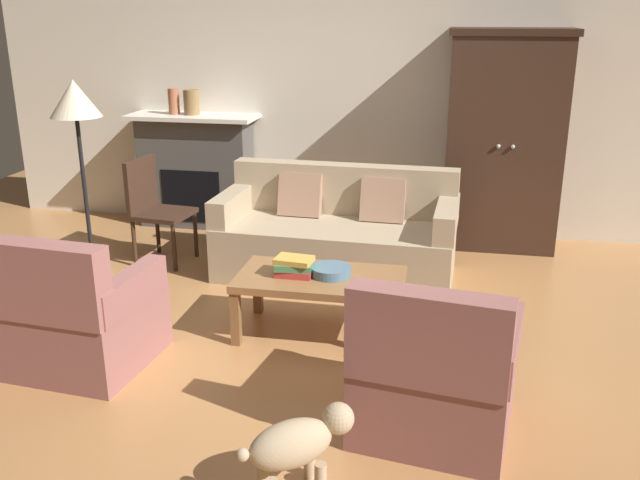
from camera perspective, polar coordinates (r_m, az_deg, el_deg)
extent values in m
plane|color=#B27A47|center=(4.68, -1.99, -7.98)|extent=(9.60, 9.60, 0.00)
cube|color=silver|center=(6.73, 2.88, 12.65)|extent=(7.20, 0.10, 2.80)
cube|color=#4C4947|center=(7.02, -10.21, 5.51)|extent=(1.10, 0.36, 1.08)
cube|color=black|center=(6.91, -10.66, 3.56)|extent=(0.60, 0.01, 0.52)
cube|color=white|center=(6.90, -10.54, 10.01)|extent=(1.26, 0.48, 0.04)
cube|color=#382319|center=(6.41, 14.95, 7.61)|extent=(1.00, 0.52, 1.88)
cube|color=#2F1E15|center=(6.31, 15.71, 16.29)|extent=(1.06, 0.55, 0.06)
sphere|color=#ADAFB5|center=(6.13, 14.56, 7.53)|extent=(0.04, 0.04, 0.04)
sphere|color=#ADAFB5|center=(6.14, 15.69, 7.45)|extent=(0.04, 0.04, 0.04)
cube|color=tan|center=(5.64, 1.31, -0.81)|extent=(1.93, 0.91, 0.44)
cube|color=tan|center=(5.83, 2.04, 4.26)|extent=(1.91, 0.26, 0.42)
cube|color=tan|center=(5.78, -7.25, 2.95)|extent=(0.19, 0.80, 0.22)
cube|color=tan|center=(5.43, 10.45, 1.78)|extent=(0.19, 0.80, 0.22)
cube|color=#9E755B|center=(5.79, -1.65, 3.74)|extent=(0.37, 0.20, 0.37)
cube|color=#9E755B|center=(5.65, 5.24, 3.31)|extent=(0.37, 0.20, 0.37)
cube|color=olive|center=(4.55, 0.04, -3.28)|extent=(1.10, 0.60, 0.05)
cube|color=brown|center=(4.53, -6.99, -6.46)|extent=(0.06, 0.06, 0.37)
cube|color=brown|center=(4.34, 6.05, -7.57)|extent=(0.06, 0.06, 0.37)
cube|color=brown|center=(4.98, -5.17, -4.00)|extent=(0.06, 0.06, 0.37)
cube|color=brown|center=(4.81, 6.63, -4.89)|extent=(0.06, 0.06, 0.37)
cylinder|color=slate|center=(4.54, 0.91, -2.58)|extent=(0.27, 0.27, 0.06)
cube|color=#B73833|center=(4.55, -2.11, -2.66)|extent=(0.24, 0.17, 0.05)
cube|color=#427A4C|center=(4.53, -2.15, -2.13)|extent=(0.25, 0.19, 0.04)
cube|color=gold|center=(4.52, -2.17, -1.67)|extent=(0.26, 0.20, 0.04)
cylinder|color=#A86042|center=(6.95, -12.02, 11.17)|extent=(0.11, 0.11, 0.25)
cylinder|color=olive|center=(6.88, -10.61, 11.16)|extent=(0.15, 0.15, 0.24)
cube|color=#935B56|center=(4.51, -18.81, -7.10)|extent=(0.83, 0.83, 0.42)
cube|color=#935B56|center=(4.12, -21.86, -3.28)|extent=(0.77, 0.23, 0.46)
cube|color=#935B56|center=(4.22, -15.55, -3.99)|extent=(0.18, 0.71, 0.20)
cube|color=#935B56|center=(4.59, -22.61, -2.93)|extent=(0.18, 0.71, 0.20)
cube|color=#935B56|center=(3.71, 9.53, -12.13)|extent=(0.87, 0.87, 0.42)
cube|color=#935B56|center=(3.23, 8.92, -8.10)|extent=(0.78, 0.27, 0.46)
cube|color=#935B56|center=(3.53, 15.12, -8.49)|extent=(0.22, 0.71, 0.20)
cube|color=#935B56|center=(3.62, 4.62, -7.14)|extent=(0.22, 0.71, 0.20)
cube|color=#382319|center=(6.03, -12.82, 2.11)|extent=(0.49, 0.49, 0.04)
cylinder|color=#382319|center=(5.85, -11.99, -0.66)|extent=(0.04, 0.04, 0.41)
cylinder|color=#382319|center=(6.16, -10.26, 0.44)|extent=(0.04, 0.04, 0.41)
cylinder|color=#382319|center=(6.04, -15.13, -0.28)|extent=(0.04, 0.04, 0.41)
cylinder|color=#382319|center=(6.34, -13.30, 0.77)|extent=(0.04, 0.04, 0.41)
cube|color=#382319|center=(6.07, -14.62, 4.48)|extent=(0.09, 0.44, 0.45)
cylinder|color=black|center=(5.59, -18.04, -4.23)|extent=(0.26, 0.26, 0.02)
cylinder|color=black|center=(5.37, -18.75, 2.50)|extent=(0.03, 0.03, 1.39)
cone|color=beige|center=(5.22, -19.67, 10.99)|extent=(0.36, 0.36, 0.26)
ellipsoid|color=tan|center=(3.20, -2.42, -16.53)|extent=(0.44, 0.41, 0.22)
sphere|color=tan|center=(3.26, 1.52, -14.56)|extent=(0.15, 0.15, 0.15)
cylinder|color=tan|center=(3.39, -0.86, -18.03)|extent=(0.06, 0.06, 0.14)
cylinder|color=tan|center=(3.31, 0.04, -19.03)|extent=(0.06, 0.06, 0.14)
cylinder|color=tan|center=(3.31, -4.80, -19.11)|extent=(0.06, 0.06, 0.14)
sphere|color=tan|center=(3.12, -6.44, -17.27)|extent=(0.06, 0.06, 0.06)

